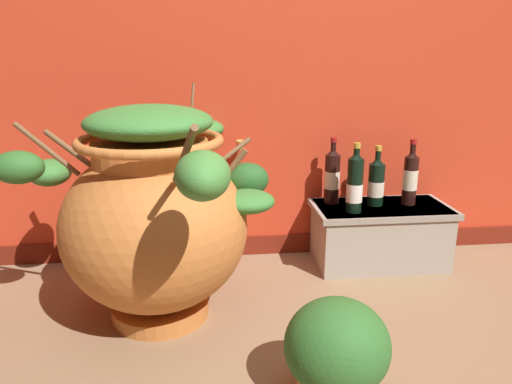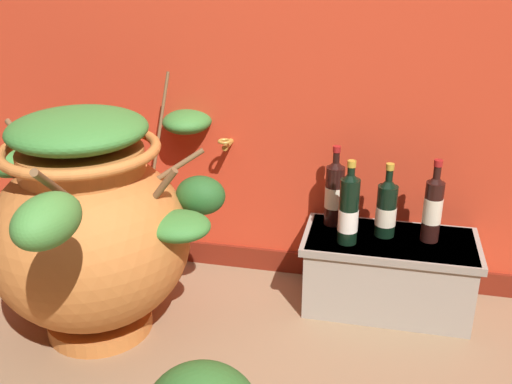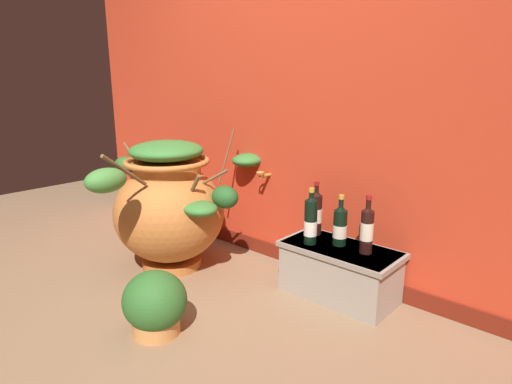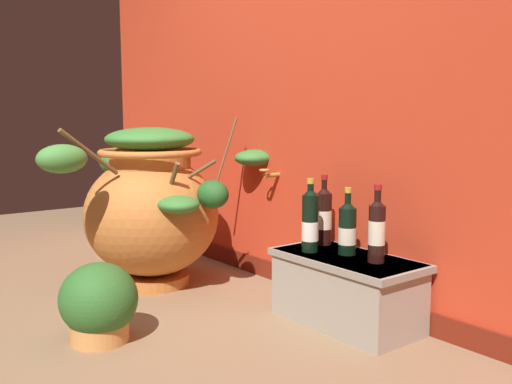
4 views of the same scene
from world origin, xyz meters
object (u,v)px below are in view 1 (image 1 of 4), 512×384
object	(u,v)px
wine_bottle_left	(355,183)
wine_bottle_back	(376,181)
wine_bottle_right	(410,176)
terracotta_urn	(156,214)
potted_shrub	(337,352)
wine_bottle_middle	(332,175)

from	to	relation	value
wine_bottle_left	wine_bottle_back	bearing A→B (deg)	33.98
wine_bottle_left	wine_bottle_right	xyz separation A→B (m)	(0.31, 0.09, 0.00)
terracotta_urn	potted_shrub	world-z (taller)	terracotta_urn
terracotta_urn	wine_bottle_middle	bearing A→B (deg)	29.87
terracotta_urn	potted_shrub	distance (m)	0.85
wine_bottle_middle	wine_bottle_right	distance (m)	0.38
terracotta_urn	wine_bottle_back	bearing A→B (deg)	21.87
terracotta_urn	wine_bottle_left	distance (m)	0.95
wine_bottle_middle	wine_bottle_right	bearing A→B (deg)	-9.79
wine_bottle_right	wine_bottle_back	distance (m)	0.17
wine_bottle_left	wine_bottle_middle	size ratio (longest dim) A/B	1.00
wine_bottle_back	terracotta_urn	bearing A→B (deg)	-158.13
wine_bottle_left	potted_shrub	distance (m)	0.97
wine_bottle_middle	terracotta_urn	bearing A→B (deg)	-150.13
wine_bottle_left	wine_bottle_right	distance (m)	0.32
wine_bottle_middle	potted_shrub	xyz separation A→B (m)	(-0.24, -1.03, -0.29)
terracotta_urn	wine_bottle_right	distance (m)	1.27
wine_bottle_back	potted_shrub	bearing A→B (deg)	-115.09
wine_bottle_right	potted_shrub	distance (m)	1.18
wine_bottle_middle	wine_bottle_right	world-z (taller)	wine_bottle_middle
wine_bottle_back	potted_shrub	size ratio (longest dim) A/B	0.91
terracotta_urn	wine_bottle_left	world-z (taller)	terracotta_urn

